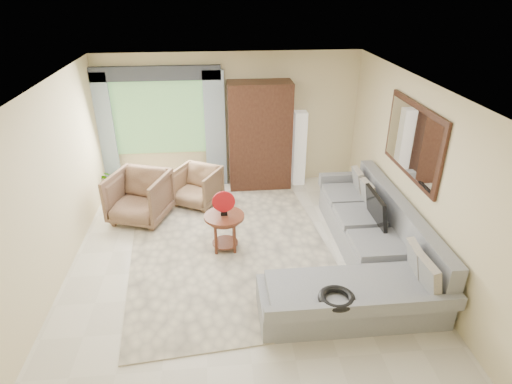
{
  "coord_description": "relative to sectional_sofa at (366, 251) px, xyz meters",
  "views": [
    {
      "loc": [
        -0.28,
        -5.09,
        3.81
      ],
      "look_at": [
        0.25,
        0.35,
        1.05
      ],
      "focal_mm": 30.0,
      "sensor_mm": 36.0,
      "label": 1
    }
  ],
  "objects": [
    {
      "name": "ground",
      "position": [
        -1.78,
        0.18,
        -0.28
      ],
      "size": [
        6.0,
        6.0,
        0.0
      ],
      "primitive_type": "plane",
      "color": "silver",
      "rests_on": "ground"
    },
    {
      "name": "area_rug",
      "position": [
        -1.93,
        0.65,
        -0.27
      ],
      "size": [
        3.36,
        4.26,
        0.02
      ],
      "primitive_type": "cube",
      "rotation": [
        0.0,
        0.0,
        0.09
      ],
      "color": "beige",
      "rests_on": "ground"
    },
    {
      "name": "sectional_sofa",
      "position": [
        0.0,
        0.0,
        0.0
      ],
      "size": [
        2.3,
        3.46,
        0.9
      ],
      "color": "gray",
      "rests_on": "ground"
    },
    {
      "name": "tv_screen",
      "position": [
        0.27,
        0.48,
        0.44
      ],
      "size": [
        0.14,
        0.74,
        0.48
      ],
      "primitive_type": "cube",
      "rotation": [
        0.0,
        -0.17,
        0.0
      ],
      "color": "black",
      "rests_on": "sectional_sofa"
    },
    {
      "name": "garden_hose",
      "position": [
        -0.78,
        -1.24,
        0.26
      ],
      "size": [
        0.43,
        0.43,
        0.09
      ],
      "primitive_type": "torus",
      "color": "black",
      "rests_on": "sectional_sofa"
    },
    {
      "name": "coffee_table",
      "position": [
        -2.0,
        0.67,
        0.04
      ],
      "size": [
        0.61,
        0.61,
        0.61
      ],
      "rotation": [
        0.0,
        0.0,
        0.33
      ],
      "color": "#4B2114",
      "rests_on": "ground"
    },
    {
      "name": "red_disc",
      "position": [
        -2.0,
        0.67,
        0.56
      ],
      "size": [
        0.34,
        0.03,
        0.34
      ],
      "primitive_type": "cylinder",
      "rotation": [
        1.57,
        0.0,
        0.01
      ],
      "color": "#AC1116",
      "rests_on": "coffee_table"
    },
    {
      "name": "armchair_left",
      "position": [
        -3.43,
        1.76,
        0.14
      ],
      "size": [
        1.17,
        1.18,
        0.85
      ],
      "primitive_type": "imported",
      "rotation": [
        0.0,
        0.0,
        -0.33
      ],
      "color": "brown",
      "rests_on": "ground"
    },
    {
      "name": "armchair_right",
      "position": [
        -2.46,
        2.24,
        0.07
      ],
      "size": [
        1.03,
        1.04,
        0.7
      ],
      "primitive_type": "imported",
      "rotation": [
        0.0,
        0.0,
        -0.5
      ],
      "color": "#865E49",
      "rests_on": "ground"
    },
    {
      "name": "potted_plant",
      "position": [
        -4.09,
        2.78,
        -0.02
      ],
      "size": [
        0.6,
        0.56,
        0.52
      ],
      "primitive_type": "imported",
      "rotation": [
        0.0,
        0.0,
        -0.41
      ],
      "color": "#999999",
      "rests_on": "ground"
    },
    {
      "name": "armoire",
      "position": [
        -1.23,
        2.9,
        0.77
      ],
      "size": [
        1.2,
        0.55,
        2.1
      ],
      "primitive_type": "cube",
      "color": "#321810",
      "rests_on": "ground"
    },
    {
      "name": "floor_lamp",
      "position": [
        -0.43,
        2.96,
        0.47
      ],
      "size": [
        0.24,
        0.24,
        1.5
      ],
      "primitive_type": "cube",
      "color": "silver",
      "rests_on": "ground"
    },
    {
      "name": "window",
      "position": [
        -3.13,
        3.15,
        1.12
      ],
      "size": [
        1.8,
        0.04,
        1.4
      ],
      "primitive_type": "cube",
      "color": "#669E59",
      "rests_on": "wall_back"
    },
    {
      "name": "curtain_left",
      "position": [
        -4.18,
        3.06,
        0.87
      ],
      "size": [
        0.4,
        0.08,
        2.3
      ],
      "primitive_type": "cube",
      "color": "#9EB7CC",
      "rests_on": "ground"
    },
    {
      "name": "curtain_right",
      "position": [
        -2.08,
        3.06,
        0.87
      ],
      "size": [
        0.4,
        0.08,
        2.3
      ],
      "primitive_type": "cube",
      "color": "#9EB7CC",
      "rests_on": "ground"
    },
    {
      "name": "valance",
      "position": [
        -3.13,
        3.08,
        1.97
      ],
      "size": [
        2.4,
        0.12,
        0.26
      ],
      "primitive_type": "cube",
      "color": "#1E232D",
      "rests_on": "wall_back"
    },
    {
      "name": "wall_mirror",
      "position": [
        0.68,
        0.53,
        1.47
      ],
      "size": [
        0.05,
        1.7,
        1.05
      ],
      "color": "black",
      "rests_on": "wall_right"
    }
  ]
}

